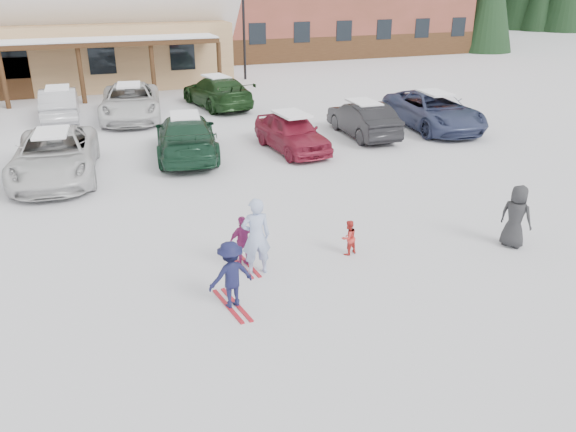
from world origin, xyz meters
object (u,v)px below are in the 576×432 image
object	(u,v)px
adult_skier	(256,237)
parked_car_3	(186,136)
parked_car_6	(434,111)
parked_car_2	(55,155)
parked_car_4	(292,132)
child_navy	(231,275)
child_magenta	(243,241)
lamp_post	(243,15)
parked_car_11	(217,92)
parked_car_9	(60,104)
parked_car_5	(363,119)
bystander_dark	(516,216)
parked_car_10	(130,102)
toddler_red	(349,238)

from	to	relation	value
adult_skier	parked_car_3	xyz separation A→B (m)	(0.24, 9.24, -0.13)
adult_skier	parked_car_6	distance (m)	14.64
parked_car_2	parked_car_4	world-z (taller)	parked_car_2
child_navy	child_magenta	distance (m)	1.73
lamp_post	parked_car_11	bearing A→B (deg)	-115.89
child_navy	parked_car_9	size ratio (longest dim) A/B	0.32
lamp_post	child_navy	size ratio (longest dim) A/B	4.94
parked_car_5	child_navy	bearing A→B (deg)	53.82
parked_car_11	bystander_dark	bearing A→B (deg)	90.16
parked_car_6	parked_car_3	bearing A→B (deg)	-173.78
parked_car_6	adult_skier	bearing A→B (deg)	-134.71
child_navy	adult_skier	bearing A→B (deg)	-136.55
parked_car_6	lamp_post	bearing A→B (deg)	109.04
child_navy	parked_car_6	xyz separation A→B (m)	(11.84, 10.83, 0.07)
child_magenta	parked_car_2	world-z (taller)	parked_car_2
adult_skier	parked_car_5	distance (m)	12.18
parked_car_2	parked_car_9	bearing A→B (deg)	93.84
child_navy	parked_car_11	world-z (taller)	parked_car_11
adult_skier	parked_car_2	bearing A→B (deg)	-59.78
child_navy	parked_car_5	bearing A→B (deg)	-137.31
lamp_post	bystander_dark	xyz separation A→B (m)	(-0.69, -25.45, -3.11)
adult_skier	parked_car_4	world-z (taller)	adult_skier
child_magenta	bystander_dark	world-z (taller)	bystander_dark
parked_car_6	parked_car_10	distance (m)	13.54
lamp_post	parked_car_4	size ratio (longest dim) A/B	1.68
child_navy	parked_car_2	size ratio (longest dim) A/B	0.26
parked_car_2	parked_car_9	xyz separation A→B (m)	(0.10, 8.57, -0.03)
toddler_red	parked_car_11	distance (m)	17.02
adult_skier	parked_car_4	xyz separation A→B (m)	(4.07, 8.62, -0.18)
parked_car_10	parked_car_5	bearing A→B (deg)	-29.63
lamp_post	parked_car_5	distance (m)	15.36
child_navy	parked_car_5	world-z (taller)	same
parked_car_2	parked_car_10	distance (m)	8.25
parked_car_2	parked_car_5	xyz separation A→B (m)	(11.70, 1.23, -0.06)
lamp_post	parked_car_9	size ratio (longest dim) A/B	1.57
parked_car_3	child_magenta	bearing A→B (deg)	95.53
parked_car_4	child_navy	bearing A→B (deg)	-121.83
bystander_dark	parked_car_2	size ratio (longest dim) A/B	0.28
parked_car_2	parked_car_10	bearing A→B (deg)	72.15
child_magenta	parked_car_9	bearing A→B (deg)	-82.87
lamp_post	adult_skier	bearing A→B (deg)	-105.71
lamp_post	parked_car_10	size ratio (longest dim) A/B	1.23
bystander_dark	parked_car_6	xyz separation A→B (m)	(4.74, 10.55, -0.01)
parked_car_6	parked_car_9	world-z (taller)	parked_car_6
lamp_post	child_magenta	size ratio (longest dim) A/B	5.81
adult_skier	bystander_dark	size ratio (longest dim) A/B	1.14
child_navy	parked_car_6	world-z (taller)	parked_car_6
lamp_post	parked_car_10	distance (m)	12.13
child_navy	bystander_dark	size ratio (longest dim) A/B	0.91
child_magenta	parked_car_5	bearing A→B (deg)	-136.33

